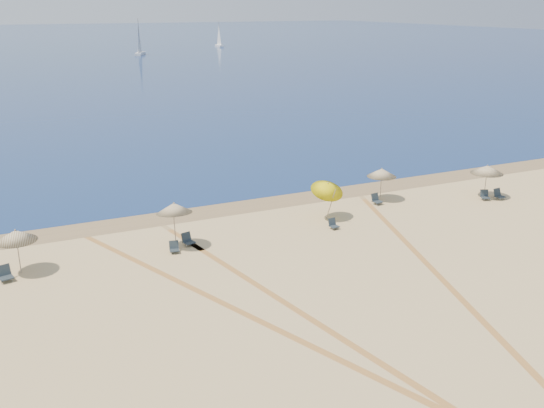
{
  "coord_description": "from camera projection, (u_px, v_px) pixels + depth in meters",
  "views": [
    {
      "loc": [
        -14.12,
        -10.83,
        12.71
      ],
      "look_at": [
        0.0,
        20.0,
        1.3
      ],
      "focal_mm": 39.38,
      "sensor_mm": 36.0,
      "label": 1
    }
  ],
  "objects": [
    {
      "name": "umbrella_2",
      "position": [
        174.0,
        208.0,
        32.14
      ],
      "size": [
        1.95,
        2.0,
        2.63
      ],
      "color": "gray",
      "rests_on": "ground"
    },
    {
      "name": "sailboat_0",
      "position": [
        139.0,
        44.0,
        155.06
      ],
      "size": [
        4.02,
        6.24,
        9.16
      ],
      "rotation": [
        0.0,
        0.0,
        -0.44
      ],
      "color": "white",
      "rests_on": "ocean"
    },
    {
      "name": "sailboat_1",
      "position": [
        219.0,
        39.0,
        185.7
      ],
      "size": [
        1.49,
        5.2,
        7.68
      ],
      "rotation": [
        0.0,
        0.0,
        -0.03
      ],
      "color": "white",
      "rests_on": "ocean"
    },
    {
      "name": "chair_2",
      "position": [
        174.0,
        248.0,
        32.05
      ],
      "size": [
        0.61,
        0.67,
        0.61
      ],
      "rotation": [
        0.0,
        0.0,
        -0.19
      ],
      "color": "#1C252B",
      "rests_on": "ground"
    },
    {
      "name": "chair_7",
      "position": [
        499.0,
        195.0,
        40.81
      ],
      "size": [
        0.65,
        0.74,
        0.71
      ],
      "rotation": [
        0.0,
        0.0,
        0.09
      ],
      "color": "#1C252B",
      "rests_on": "ground"
    },
    {
      "name": "chair_5",
      "position": [
        376.0,
        199.0,
        39.79
      ],
      "size": [
        0.68,
        0.76,
        0.7
      ],
      "rotation": [
        0.0,
        0.0,
        0.16
      ],
      "color": "#1C252B",
      "rests_on": "ground"
    },
    {
      "name": "chair_4",
      "position": [
        333.0,
        224.0,
        35.46
      ],
      "size": [
        0.55,
        0.62,
        0.6
      ],
      "rotation": [
        0.0,
        0.0,
        0.08
      ],
      "color": "#1C252B",
      "rests_on": "ground"
    },
    {
      "name": "umbrella_3",
      "position": [
        328.0,
        187.0,
        36.43
      ],
      "size": [
        2.02,
        2.07,
        2.73
      ],
      "color": "gray",
      "rests_on": "ground"
    },
    {
      "name": "ocean",
      "position": [
        33.0,
        41.0,
        212.84
      ],
      "size": [
        500.0,
        500.0,
        0.0
      ],
      "primitive_type": "plane",
      "color": "#0C2151",
      "rests_on": "ground"
    },
    {
      "name": "umbrella_4",
      "position": [
        382.0,
        173.0,
        40.16
      ],
      "size": [
        1.99,
        1.99,
        2.25
      ],
      "color": "gray",
      "rests_on": "ground"
    },
    {
      "name": "chair_1",
      "position": [
        5.0,
        274.0,
        28.76
      ],
      "size": [
        0.78,
        0.85,
        0.74
      ],
      "rotation": [
        0.0,
        0.0,
        0.25
      ],
      "color": "#1C252B",
      "rests_on": "ground"
    },
    {
      "name": "tire_tracks",
      "position": [
        342.0,
        307.0,
        26.28
      ],
      "size": [
        45.56,
        37.89,
        0.0
      ],
      "color": "tan",
      "rests_on": "ground"
    },
    {
      "name": "chair_3",
      "position": [
        188.0,
        240.0,
        33.02
      ],
      "size": [
        0.71,
        0.78,
        0.68
      ],
      "rotation": [
        0.0,
        0.0,
        0.26
      ],
      "color": "#1C252B",
      "rests_on": "ground"
    },
    {
      "name": "wet_sand",
      "position": [
        247.0,
        205.0,
        39.64
      ],
      "size": [
        500.0,
        500.0,
        0.0
      ],
      "primitive_type": "plane",
      "color": "olive",
      "rests_on": "ground"
    },
    {
      "name": "umbrella_1",
      "position": [
        16.0,
        236.0,
        29.07
      ],
      "size": [
        1.99,
        1.99,
        2.32
      ],
      "color": "gray",
      "rests_on": "ground"
    },
    {
      "name": "chair_6",
      "position": [
        485.0,
        195.0,
        40.69
      ],
      "size": [
        0.76,
        0.81,
        0.66
      ],
      "rotation": [
        0.0,
        0.0,
        -0.4
      ],
      "color": "#1C252B",
      "rests_on": "ground"
    },
    {
      "name": "umbrella_5",
      "position": [
        487.0,
        170.0,
        40.67
      ],
      "size": [
        2.18,
        2.18,
        2.31
      ],
      "color": "gray",
      "rests_on": "ground"
    }
  ]
}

